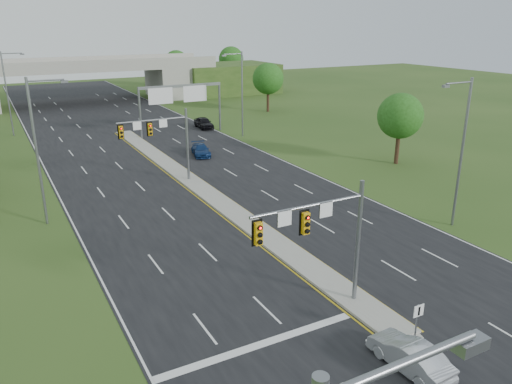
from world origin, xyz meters
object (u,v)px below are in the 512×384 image
Objects in this scene: sign_gantry at (180,96)px; overpass at (81,84)px; signal_mast_near at (325,231)px; keep_right_sign at (417,318)px; signal_mast_far at (164,135)px; car_silver at (410,355)px; car_far_b at (201,150)px; car_far_c at (204,123)px.

sign_gantry is 35.75m from overpass.
signal_mast_near reaches higher than sign_gantry.
signal_mast_far is at bearing 94.39° from keep_right_sign.
car_silver is (-8.18, -50.57, -4.54)m from sign_gantry.
keep_right_sign is at bearing -85.61° from signal_mast_far.
overpass is (2.26, 55.07, -1.17)m from signal_mast_far.
keep_right_sign is at bearing -90.00° from overpass.
signal_mast_near is at bearing -91.62° from overpass.
signal_mast_far is 1.59× the size of car_far_b.
signal_mast_near is 0.60× the size of sign_gantry.
overpass is at bearing 109.09° from car_far_b.
overpass is 19.39× the size of car_silver.
signal_mast_near reaches higher than keep_right_sign.
sign_gantry is (6.68, 49.45, 3.72)m from keep_right_sign.
sign_gantry is at bearing 82.30° from keep_right_sign.
car_far_b is (4.68, 37.77, -0.86)m from keep_right_sign.
signal_mast_near is 1.54× the size of car_far_c.
car_far_b is at bearing -110.91° from car_far_c.
signal_mast_near is 0.09× the size of overpass.
signal_mast_near is at bearing -102.39° from car_far_c.
overpass is 18.13× the size of car_far_b.
signal_mast_far is (0.00, 25.00, 0.00)m from signal_mast_near.
signal_mast_far is 26.35m from car_far_c.
signal_mast_near is at bearing 116.94° from keep_right_sign.
keep_right_sign reaches higher than car_far_c.
car_far_b is (6.94, 33.32, -4.07)m from signal_mast_near.
keep_right_sign is at bearing -98.73° from car_far_c.
sign_gantry is at bearing -101.51° from car_silver.
car_far_c is at bearing 59.40° from signal_mast_far.
overpass reaches higher than car_far_c.
car_far_b is (4.68, -46.75, -2.89)m from overpass.
car_far_b is (6.94, 8.32, -4.07)m from signal_mast_far.
keep_right_sign is at bearing -83.68° from car_far_b.
overpass is 85.71m from car_silver.
car_silver is (-1.50, -85.65, -2.85)m from overpass.
car_far_c is (12.50, 53.00, 0.10)m from car_silver.
car_far_c is at bearing -105.59° from car_silver.
overpass is at bearing 90.00° from keep_right_sign.
car_far_c is (6.32, 14.11, 0.13)m from car_far_b.
keep_right_sign is (2.26, -29.45, -3.21)m from signal_mast_far.
sign_gantry is 0.14× the size of overpass.
signal_mast_far is at bearing -117.36° from car_far_c.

